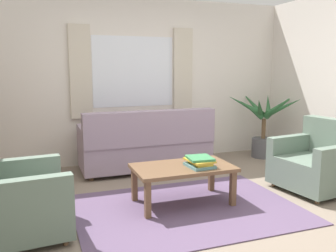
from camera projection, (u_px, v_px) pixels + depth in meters
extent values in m
plane|color=gray|center=(187.00, 209.00, 3.91)|extent=(6.24, 6.24, 0.00)
cube|color=silver|center=(133.00, 81.00, 5.79)|extent=(5.32, 0.12, 2.60)
cube|color=white|center=(134.00, 72.00, 5.71)|extent=(1.30, 0.01, 1.10)
cube|color=beige|center=(80.00, 72.00, 5.40)|extent=(0.32, 0.06, 1.40)
cube|color=beige|center=(183.00, 72.00, 5.96)|extent=(0.32, 0.06, 1.40)
cube|color=#604C6B|center=(187.00, 209.00, 3.91)|extent=(2.37, 1.72, 0.01)
cube|color=#998499|center=(145.00, 153.00, 5.44)|extent=(1.90, 0.80, 0.38)
cube|color=#998499|center=(151.00, 128.00, 5.07)|extent=(1.90, 0.20, 0.48)
cube|color=#998499|center=(198.00, 129.00, 5.68)|extent=(0.16, 0.80, 0.24)
cube|color=#998499|center=(85.00, 136.00, 5.09)|extent=(0.16, 0.80, 0.24)
cylinder|color=brown|center=(189.00, 157.00, 6.04)|extent=(0.06, 0.06, 0.06)
cylinder|color=brown|center=(86.00, 167.00, 5.46)|extent=(0.06, 0.06, 0.06)
cylinder|color=brown|center=(204.00, 166.00, 5.48)|extent=(0.06, 0.06, 0.06)
cylinder|color=brown|center=(91.00, 178.00, 4.90)|extent=(0.06, 0.06, 0.06)
cube|color=slate|center=(22.00, 211.00, 3.26)|extent=(0.87, 0.91, 0.36)
cube|color=slate|center=(22.00, 192.00, 2.89)|extent=(0.81, 0.19, 0.22)
cube|color=slate|center=(18.00, 170.00, 3.54)|extent=(0.81, 0.19, 0.22)
cylinder|color=brown|center=(66.00, 241.00, 3.13)|extent=(0.05, 0.05, 0.06)
cylinder|color=brown|center=(55.00, 213.00, 3.73)|extent=(0.05, 0.05, 0.06)
cube|color=slate|center=(314.00, 172.00, 4.47)|extent=(0.90, 0.94, 0.36)
cube|color=slate|center=(334.00, 137.00, 4.56)|extent=(0.29, 0.86, 0.46)
cube|color=slate|center=(293.00, 144.00, 4.74)|extent=(0.81, 0.23, 0.22)
cylinder|color=brown|center=(274.00, 184.00, 4.66)|extent=(0.05, 0.05, 0.06)
cylinder|color=brown|center=(317.00, 201.00, 4.06)|extent=(0.05, 0.05, 0.06)
cylinder|color=brown|center=(309.00, 177.00, 4.95)|extent=(0.05, 0.05, 0.06)
cube|color=brown|center=(183.00, 168.00, 4.01)|extent=(1.10, 0.64, 0.04)
cube|color=brown|center=(148.00, 200.00, 3.63)|extent=(0.06, 0.06, 0.40)
cube|color=brown|center=(233.00, 189.00, 3.97)|extent=(0.06, 0.06, 0.40)
cube|color=brown|center=(134.00, 184.00, 4.12)|extent=(0.06, 0.06, 0.40)
cube|color=brown|center=(211.00, 176.00, 4.45)|extent=(0.06, 0.06, 0.40)
cube|color=#5B8E93|center=(200.00, 165.00, 3.96)|extent=(0.28, 0.32, 0.03)
cube|color=gold|center=(200.00, 162.00, 3.97)|extent=(0.19, 0.28, 0.03)
cube|color=gold|center=(199.00, 160.00, 3.96)|extent=(0.27, 0.34, 0.02)
cube|color=#387F4C|center=(200.00, 158.00, 3.97)|extent=(0.28, 0.30, 0.03)
cylinder|color=#56565B|center=(263.00, 148.00, 6.16)|extent=(0.37, 0.37, 0.32)
cylinder|color=brown|center=(264.00, 129.00, 6.11)|extent=(0.07, 0.07, 0.34)
cone|color=#2D6638|center=(282.00, 104.00, 6.15)|extent=(0.65, 0.13, 0.44)
cone|color=#2D6638|center=(268.00, 104.00, 6.33)|extent=(0.44, 0.55, 0.39)
cone|color=#2D6638|center=(251.00, 103.00, 6.35)|extent=(0.14, 0.66, 0.44)
cone|color=#2D6638|center=(245.00, 105.00, 6.14)|extent=(0.51, 0.51, 0.39)
cone|color=#2D6638|center=(251.00, 109.00, 5.98)|extent=(0.47, 0.12, 0.37)
cone|color=#2D6638|center=(260.00, 107.00, 5.76)|extent=(0.48, 0.53, 0.42)
cone|color=#2D6638|center=(277.00, 108.00, 5.76)|extent=(0.12, 0.58, 0.43)
cone|color=#2D6638|center=(284.00, 107.00, 5.91)|extent=(0.41, 0.53, 0.42)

